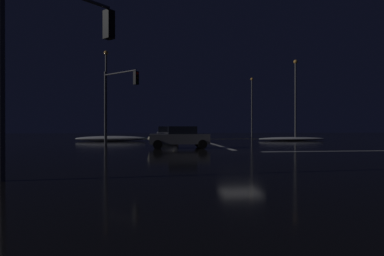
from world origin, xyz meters
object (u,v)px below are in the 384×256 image
at_px(sedan_gray_crossing, 180,137).
at_px(streetlamp_left_near, 106,89).
at_px(sedan_white, 167,134).
at_px(streetlamp_right_near, 295,94).
at_px(sedan_green, 167,133).
at_px(traffic_signal_nw, 118,93).
at_px(sedan_blue, 165,132).
at_px(streetlamp_right_far, 252,103).
at_px(traffic_signal_sw, 55,41).

bearing_deg(sedan_gray_crossing, streetlamp_left_near, 122.13).
height_order(sedan_white, streetlamp_right_near, streetlamp_right_near).
xyz_separation_m(sedan_white, sedan_green, (0.26, 5.71, 0.00)).
height_order(sedan_gray_crossing, streetlamp_right_near, streetlamp_right_near).
bearing_deg(streetlamp_right_near, traffic_signal_nw, -160.85).
relative_size(sedan_green, sedan_gray_crossing, 1.00).
bearing_deg(sedan_white, traffic_signal_nw, -138.66).
xyz_separation_m(sedan_gray_crossing, streetlamp_left_near, (-6.76, 10.76, 4.56)).
bearing_deg(sedan_blue, sedan_gray_crossing, -88.70).
xyz_separation_m(sedan_gray_crossing, traffic_signal_nw, (-4.87, 4.37, 3.55)).
distance_m(sedan_gray_crossing, streetlamp_right_far, 30.34).
distance_m(traffic_signal_sw, streetlamp_right_far, 43.17).
bearing_deg(sedan_blue, traffic_signal_nw, -106.41).
height_order(traffic_signal_sw, streetlamp_left_near, streetlamp_left_near).
xyz_separation_m(sedan_blue, streetlamp_left_near, (-6.32, -8.64, 4.56)).
bearing_deg(sedan_white, sedan_blue, 88.84).
bearing_deg(traffic_signal_sw, streetlamp_right_far, 64.63).
relative_size(sedan_white, streetlamp_left_near, 0.46).
relative_size(sedan_green, streetlamp_left_near, 0.46).
distance_m(sedan_blue, sedan_gray_crossing, 19.40).
distance_m(sedan_green, sedan_gray_crossing, 13.78).
distance_m(sedan_green, streetlamp_right_far, 19.60).
relative_size(sedan_white, sedan_green, 1.00).
xyz_separation_m(sedan_white, streetlamp_left_near, (-6.09, 2.70, 4.56)).
xyz_separation_m(sedan_green, sedan_gray_crossing, (0.41, -13.77, 0.00)).
bearing_deg(streetlamp_right_far, sedan_white, -127.24).
xyz_separation_m(sedan_blue, traffic_signal_nw, (-4.43, -15.03, 3.55)).
xyz_separation_m(streetlamp_left_near, streetlamp_right_near, (20.30, 0.00, -0.23)).
height_order(traffic_signal_sw, streetlamp_right_far, streetlamp_right_far).
relative_size(sedan_gray_crossing, streetlamp_right_far, 0.46).
xyz_separation_m(sedan_blue, streetlamp_right_far, (13.98, 7.36, 4.57)).
bearing_deg(sedan_white, sedan_gray_crossing, -85.27).
bearing_deg(sedan_gray_crossing, traffic_signal_sw, -112.02).
bearing_deg(traffic_signal_sw, streetlamp_left_near, 94.50).
height_order(sedan_blue, traffic_signal_nw, traffic_signal_nw).
distance_m(sedan_gray_crossing, traffic_signal_sw, 13.65).
xyz_separation_m(traffic_signal_nw, streetlamp_left_near, (-1.89, 6.39, 1.01)).
xyz_separation_m(sedan_green, streetlamp_right_far, (13.96, 12.99, 4.57)).
xyz_separation_m(sedan_green, streetlamp_right_near, (13.96, -3.01, 4.33)).
distance_m(sedan_blue, traffic_signal_sw, 32.14).
bearing_deg(traffic_signal_nw, streetlamp_left_near, 106.48).
relative_size(streetlamp_right_far, streetlamp_right_near, 1.05).
bearing_deg(traffic_signal_nw, sedan_green, 64.66).
bearing_deg(streetlamp_right_far, sedan_gray_crossing, -116.85).
height_order(sedan_white, streetlamp_left_near, streetlamp_left_near).
relative_size(traffic_signal_nw, traffic_signal_sw, 1.01).
bearing_deg(sedan_blue, sedan_green, -89.72).
height_order(sedan_white, sedan_green, same).
distance_m(sedan_blue, streetlamp_left_near, 11.64).
relative_size(sedan_white, sedan_blue, 1.00).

